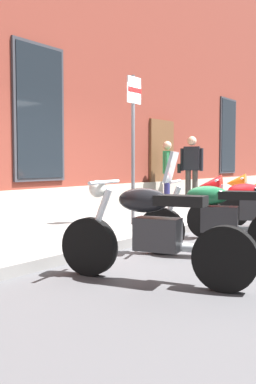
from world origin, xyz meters
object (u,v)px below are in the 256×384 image
motorcycle_black_naked (151,233)px  motorcycle_red_sport (247,205)px  motorcycle_green_touring (225,214)px  pedestrian_dark_jacket (191,166)px  parking_sign (133,129)px  pedestrian_striped_shirt (167,170)px

motorcycle_black_naked → motorcycle_red_sport: 2.82m
motorcycle_green_touring → pedestrian_dark_jacket: 5.99m
parking_sign → motorcycle_red_sport: bearing=-80.7°
motorcycle_red_sport → pedestrian_dark_jacket: 4.76m
motorcycle_black_naked → parking_sign: bearing=38.7°
motorcycle_black_naked → motorcycle_red_sport: bearing=2.7°
motorcycle_red_sport → pedestrian_striped_shirt: size_ratio=1.20×
pedestrian_dark_jacket → motorcycle_red_sport: bearing=-141.8°
motorcycle_black_naked → motorcycle_green_touring: bearing=-4.4°
parking_sign → pedestrian_dark_jacket: bearing=14.6°
motorcycle_green_touring → pedestrian_dark_jacket: pedestrian_dark_jacket is taller
pedestrian_dark_jacket → motorcycle_black_naked: bearing=-154.9°
pedestrian_striped_shirt → motorcycle_green_touring: bearing=-141.4°
motorcycle_green_touring → pedestrian_striped_shirt: size_ratio=1.20×
motorcycle_red_sport → pedestrian_dark_jacket: pedestrian_dark_jacket is taller
pedestrian_striped_shirt → pedestrian_dark_jacket: (0.71, -0.29, 0.09)m
motorcycle_green_touring → pedestrian_striped_shirt: pedestrian_striped_shirt is taller
motorcycle_red_sport → pedestrian_striped_shirt: (3.00, 3.22, 0.47)m
motorcycle_red_sport → pedestrian_dark_jacket: bearing=38.2°
motorcycle_black_naked → pedestrian_striped_shirt: pedestrian_striped_shirt is taller
motorcycle_red_sport → pedestrian_dark_jacket: (3.71, 2.92, 0.56)m
motorcycle_black_naked → parking_sign: parking_sign is taller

